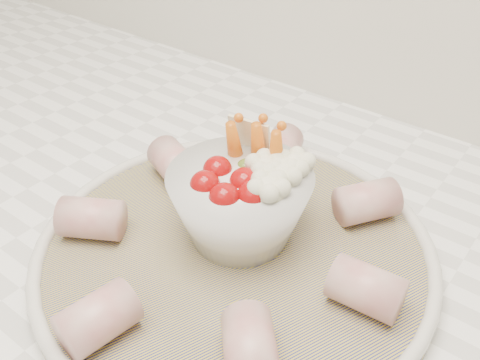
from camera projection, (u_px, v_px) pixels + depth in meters
The scene contains 3 objects.
serving_platter at pixel (235, 250), 0.47m from camera, with size 0.45×0.45×0.02m.
veggie_bowl at pixel (243, 200), 0.45m from camera, with size 0.12×0.12×0.10m.
cured_meat_rolls at pixel (234, 230), 0.45m from camera, with size 0.29×0.32×0.04m.
Camera 1 is at (0.28, 1.16, 1.26)m, focal length 40.00 mm.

